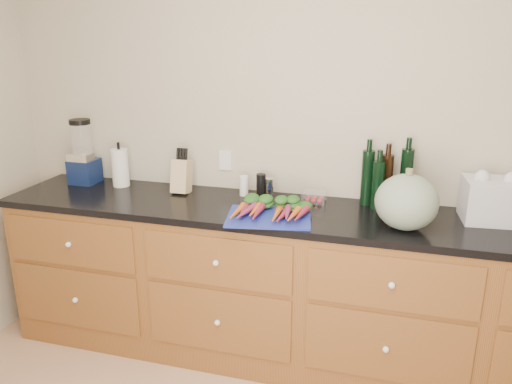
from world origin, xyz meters
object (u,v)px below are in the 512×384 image
(squash, at_px, (407,202))
(paper_towel, at_px, (120,168))
(carrots, at_px, (271,209))
(knife_block, at_px, (182,176))
(blender_appliance, at_px, (83,156))
(tomato_box, at_px, (314,197))
(cutting_board, at_px, (269,217))

(squash, bearing_deg, paper_towel, 171.06)
(carrots, distance_m, knife_block, 0.68)
(paper_towel, bearing_deg, carrots, -14.46)
(carrots, bearing_deg, blender_appliance, 168.42)
(carrots, bearing_deg, tomato_box, 56.59)
(blender_appliance, bearing_deg, squash, -7.73)
(blender_appliance, xyz_separation_m, paper_towel, (0.26, 0.00, -0.06))
(squash, bearing_deg, blender_appliance, 172.27)
(tomato_box, bearing_deg, cutting_board, -119.58)
(blender_appliance, distance_m, tomato_box, 1.52)
(squash, bearing_deg, cutting_board, -176.37)
(knife_block, bearing_deg, carrots, -21.96)
(blender_appliance, bearing_deg, tomato_box, 0.46)
(knife_block, bearing_deg, squash, -10.97)
(blender_appliance, height_order, knife_block, blender_appliance)
(carrots, height_order, tomato_box, carrots)
(knife_block, bearing_deg, blender_appliance, 178.54)
(blender_appliance, relative_size, tomato_box, 3.18)
(tomato_box, bearing_deg, blender_appliance, -179.54)
(cutting_board, relative_size, tomato_box, 3.34)
(paper_towel, relative_size, knife_block, 1.18)
(blender_appliance, bearing_deg, knife_block, -1.46)
(cutting_board, bearing_deg, knife_block, 154.53)
(carrots, distance_m, squash, 0.70)
(tomato_box, bearing_deg, carrots, -123.41)
(knife_block, height_order, tomato_box, knife_block)
(blender_appliance, bearing_deg, paper_towel, 0.49)
(paper_towel, distance_m, knife_block, 0.43)
(cutting_board, relative_size, paper_towel, 1.83)
(squash, xyz_separation_m, tomato_box, (-0.50, 0.29, -0.11))
(carrots, xyz_separation_m, paper_towel, (-1.06, 0.27, 0.08))
(cutting_board, distance_m, blender_appliance, 1.37)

